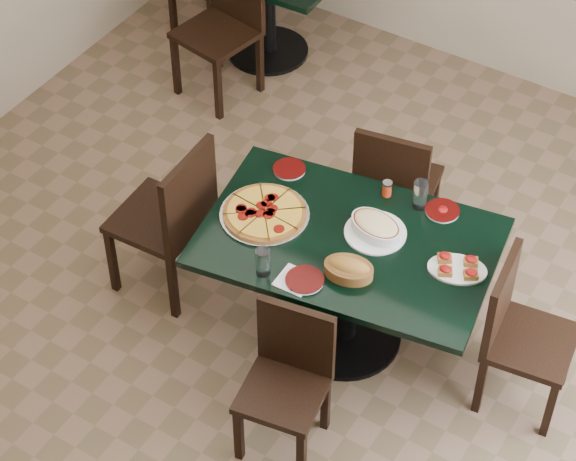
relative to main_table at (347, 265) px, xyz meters
The scene contains 18 objects.
floor 0.68m from the main_table, 163.11° to the right, with size 5.50×5.50×0.00m, color brown.
main_table is the anchor object (origin of this frame).
chair_far 0.75m from the main_table, 99.00° to the left, with size 0.49×0.49×0.90m.
chair_near 0.69m from the main_table, 84.26° to the right, with size 0.45×0.45×0.83m.
chair_right 0.90m from the main_table, ahead, with size 0.47×0.47×0.89m.
chair_left 0.99m from the main_table, behind, with size 0.48×0.48×0.99m.
back_chair_near 2.33m from the main_table, 139.59° to the left, with size 0.53×0.53×0.98m.
pepperoni_pizza 0.50m from the main_table, behind, with size 0.46×0.46×0.04m.
lasagna_casserole 0.27m from the main_table, 49.25° to the left, with size 0.31×0.31×0.09m.
bread_basket 0.32m from the main_table, 60.63° to the right, with size 0.28×0.22×0.10m.
bruschetta_platter 0.59m from the main_table, ahead, with size 0.34×0.29×0.05m.
side_plate_near 0.41m from the main_table, 96.46° to the right, with size 0.19×0.19×0.02m.
side_plate_far_r 0.56m from the main_table, 54.21° to the left, with size 0.18×0.18×0.03m.
side_plate_far_l 0.62m from the main_table, 151.77° to the left, with size 0.17×0.17×0.02m.
napkin_setting 0.43m from the main_table, 102.34° to the right, with size 0.17×0.17×0.01m.
water_glass_a 0.51m from the main_table, 65.02° to the left, with size 0.08×0.08×0.16m, color white.
water_glass_b 0.54m from the main_table, 119.83° to the right, with size 0.07×0.07×0.15m, color white.
pepper_shaker 0.45m from the main_table, 89.21° to the left, with size 0.05×0.05×0.09m.
Camera 1 is at (2.17, -3.37, 4.73)m, focal length 70.00 mm.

